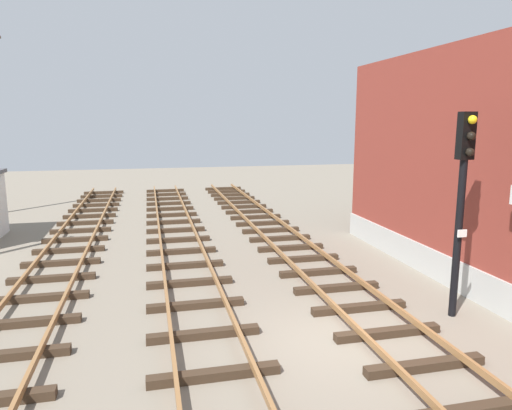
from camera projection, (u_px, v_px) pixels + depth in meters
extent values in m
plane|color=slate|center=(342.00, 342.00, 10.14)|extent=(80.00, 80.00, 0.00)
cube|color=#38281C|center=(425.00, 366.00, 8.97)|extent=(2.50, 0.24, 0.18)
cube|color=#38281C|center=(387.00, 333.00, 10.36)|extent=(2.50, 0.24, 0.18)
cube|color=#38281C|center=(359.00, 308.00, 11.76)|extent=(2.50, 0.24, 0.18)
cube|color=#38281C|center=(336.00, 288.00, 13.15)|extent=(2.50, 0.24, 0.18)
cube|color=#38281C|center=(318.00, 272.00, 14.55)|extent=(2.50, 0.24, 0.18)
cube|color=#38281C|center=(303.00, 259.00, 15.94)|extent=(2.50, 0.24, 0.18)
cube|color=#38281C|center=(291.00, 248.00, 17.34)|extent=(2.50, 0.24, 0.18)
cube|color=#38281C|center=(280.00, 238.00, 18.73)|extent=(2.50, 0.24, 0.18)
cube|color=#38281C|center=(271.00, 230.00, 20.13)|extent=(2.50, 0.24, 0.18)
cube|color=#38281C|center=(263.00, 223.00, 21.52)|extent=(2.50, 0.24, 0.18)
cube|color=#38281C|center=(256.00, 217.00, 22.92)|extent=(2.50, 0.24, 0.18)
cube|color=#38281C|center=(249.00, 212.00, 24.31)|extent=(2.50, 0.24, 0.18)
cube|color=#38281C|center=(244.00, 207.00, 25.70)|extent=(2.50, 0.24, 0.18)
cube|color=#38281C|center=(239.00, 202.00, 27.10)|extent=(2.50, 0.24, 0.18)
cube|color=#38281C|center=(234.00, 198.00, 28.49)|extent=(2.50, 0.24, 0.18)
cube|color=#38281C|center=(230.00, 195.00, 29.89)|extent=(2.50, 0.24, 0.18)
cube|color=#38281C|center=(227.00, 192.00, 31.28)|extent=(2.50, 0.24, 0.18)
cube|color=#38281C|center=(223.00, 189.00, 32.68)|extent=(2.50, 0.24, 0.18)
cube|color=olive|center=(358.00, 329.00, 10.17)|extent=(0.08, 48.01, 0.14)
cube|color=olive|center=(417.00, 323.00, 10.49)|extent=(0.08, 48.01, 0.14)
cube|color=#38281C|center=(214.00, 375.00, 8.65)|extent=(2.50, 0.24, 0.18)
cube|color=#38281C|center=(204.00, 334.00, 10.29)|extent=(2.50, 0.24, 0.18)
cube|color=#38281C|center=(196.00, 305.00, 11.93)|extent=(2.50, 0.24, 0.18)
cube|color=#38281C|center=(190.00, 283.00, 13.58)|extent=(2.50, 0.24, 0.18)
cube|color=#38281C|center=(185.00, 265.00, 15.22)|extent=(2.50, 0.24, 0.18)
cube|color=#38281C|center=(181.00, 251.00, 16.87)|extent=(2.50, 0.24, 0.18)
cube|color=#38281C|center=(178.00, 240.00, 18.51)|extent=(2.50, 0.24, 0.18)
cube|color=#38281C|center=(176.00, 230.00, 20.15)|extent=(2.50, 0.24, 0.18)
cube|color=#38281C|center=(174.00, 222.00, 21.80)|extent=(2.50, 0.24, 0.18)
cube|color=#38281C|center=(172.00, 215.00, 23.44)|extent=(2.50, 0.24, 0.18)
cube|color=#38281C|center=(170.00, 209.00, 25.08)|extent=(2.50, 0.24, 0.18)
cube|color=#38281C|center=(169.00, 203.00, 26.73)|extent=(2.50, 0.24, 0.18)
cube|color=#38281C|center=(167.00, 199.00, 28.37)|extent=(2.50, 0.24, 0.18)
cube|color=#38281C|center=(166.00, 194.00, 30.02)|extent=(2.50, 0.24, 0.18)
cube|color=#38281C|center=(165.00, 191.00, 31.66)|extent=(2.50, 0.24, 0.18)
cube|color=olive|center=(173.00, 349.00, 9.28)|extent=(0.08, 48.01, 0.14)
cube|color=olive|center=(243.00, 342.00, 9.60)|extent=(0.08, 48.01, 0.14)
cube|color=#38281C|center=(5.00, 356.00, 9.34)|extent=(2.50, 0.24, 0.18)
cube|color=#38281C|center=(25.00, 323.00, 10.88)|extent=(2.50, 0.24, 0.18)
cube|color=#38281C|center=(40.00, 298.00, 12.41)|extent=(2.50, 0.24, 0.18)
cube|color=#38281C|center=(52.00, 278.00, 13.94)|extent=(2.50, 0.24, 0.18)
cube|color=#38281C|center=(61.00, 263.00, 15.48)|extent=(2.50, 0.24, 0.18)
cube|color=#38281C|center=(69.00, 250.00, 17.01)|extent=(2.50, 0.24, 0.18)
cube|color=#38281C|center=(75.00, 240.00, 18.55)|extent=(2.50, 0.24, 0.18)
cube|color=#38281C|center=(81.00, 231.00, 20.08)|extent=(2.50, 0.24, 0.18)
cube|color=#38281C|center=(86.00, 223.00, 21.61)|extent=(2.50, 0.24, 0.18)
cube|color=#38281C|center=(90.00, 216.00, 23.15)|extent=(2.50, 0.24, 0.18)
cube|color=#38281C|center=(93.00, 210.00, 24.68)|extent=(2.50, 0.24, 0.18)
cube|color=#38281C|center=(96.00, 205.00, 26.22)|extent=(2.50, 0.24, 0.18)
cube|color=#38281C|center=(99.00, 200.00, 27.75)|extent=(2.50, 0.24, 0.18)
cube|color=#38281C|center=(102.00, 196.00, 29.29)|extent=(2.50, 0.24, 0.18)
cube|color=#38281C|center=(104.00, 193.00, 30.82)|extent=(2.50, 0.24, 0.18)
cube|color=olive|center=(34.00, 364.00, 8.71)|extent=(0.08, 48.01, 0.14)
cylinder|color=black|center=(458.00, 240.00, 11.16)|extent=(0.18, 0.18, 3.87)
cube|color=black|center=(466.00, 136.00, 10.72)|extent=(0.36, 0.24, 1.10)
sphere|color=yellow|center=(473.00, 120.00, 10.49)|extent=(0.20, 0.20, 0.20)
sphere|color=black|center=(471.00, 136.00, 10.55)|extent=(0.20, 0.20, 0.20)
sphere|color=black|center=(470.00, 152.00, 10.62)|extent=(0.20, 0.20, 0.20)
cube|color=white|center=(462.00, 233.00, 11.00)|extent=(0.24, 0.03, 0.18)
cube|color=#B2B2AD|center=(462.00, 278.00, 12.87)|extent=(0.08, 14.61, 0.90)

